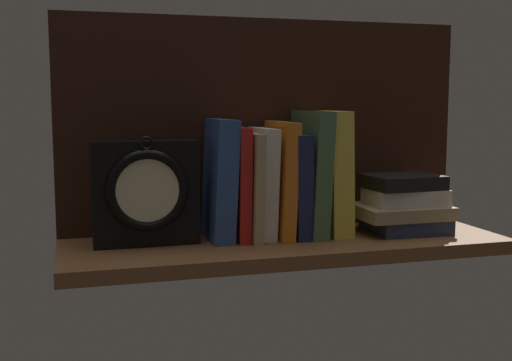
{
  "coord_description": "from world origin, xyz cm",
  "views": [
    {
      "loc": [
        -37.87,
        -110.31,
        25.35
      ],
      "look_at": [
        -4.66,
        3.96,
        10.73
      ],
      "focal_mm": 44.93,
      "sensor_mm": 36.0,
      "label": 1
    }
  ],
  "objects_px": {
    "book_tan_shortstories": "(249,185)",
    "book_white_catcher": "(262,183)",
    "book_red_requiem": "(237,183)",
    "book_yellow_seinlanguage": "(329,172)",
    "framed_clock": "(146,192)",
    "book_orange_pandolfini": "(278,179)",
    "book_green_romantic": "(310,173)",
    "book_stack_side": "(403,205)",
    "book_navy_bierce": "(293,185)",
    "book_blue_modern": "(220,180)"
  },
  "relations": [
    {
      "from": "book_tan_shortstories",
      "to": "book_white_catcher",
      "type": "height_order",
      "value": "book_white_catcher"
    },
    {
      "from": "book_red_requiem",
      "to": "book_tan_shortstories",
      "type": "bearing_deg",
      "value": 0.0
    },
    {
      "from": "book_yellow_seinlanguage",
      "to": "framed_clock",
      "type": "relative_size",
      "value": 1.21
    },
    {
      "from": "book_white_catcher",
      "to": "book_orange_pandolfini",
      "type": "relative_size",
      "value": 0.94
    },
    {
      "from": "book_red_requiem",
      "to": "book_tan_shortstories",
      "type": "distance_m",
      "value": 0.02
    },
    {
      "from": "book_white_catcher",
      "to": "book_green_romantic",
      "type": "distance_m",
      "value": 0.1
    },
    {
      "from": "book_red_requiem",
      "to": "book_stack_side",
      "type": "relative_size",
      "value": 1.18
    },
    {
      "from": "book_orange_pandolfini",
      "to": "book_yellow_seinlanguage",
      "type": "xyz_separation_m",
      "value": [
        0.1,
        0.0,
        0.01
      ]
    },
    {
      "from": "book_navy_bierce",
      "to": "book_yellow_seinlanguage",
      "type": "distance_m",
      "value": 0.08
    },
    {
      "from": "book_navy_bierce",
      "to": "book_stack_side",
      "type": "relative_size",
      "value": 1.1
    },
    {
      "from": "book_green_romantic",
      "to": "book_yellow_seinlanguage",
      "type": "relative_size",
      "value": 1.0
    },
    {
      "from": "framed_clock",
      "to": "book_tan_shortstories",
      "type": "bearing_deg",
      "value": 3.86
    },
    {
      "from": "book_blue_modern",
      "to": "book_green_romantic",
      "type": "distance_m",
      "value": 0.18
    },
    {
      "from": "book_blue_modern",
      "to": "book_white_catcher",
      "type": "bearing_deg",
      "value": 0.0
    },
    {
      "from": "book_white_catcher",
      "to": "book_yellow_seinlanguage",
      "type": "xyz_separation_m",
      "value": [
        0.14,
        0.0,
        0.02
      ]
    },
    {
      "from": "book_tan_shortstories",
      "to": "book_navy_bierce",
      "type": "relative_size",
      "value": 1.02
    },
    {
      "from": "book_blue_modern",
      "to": "book_navy_bierce",
      "type": "bearing_deg",
      "value": 0.0
    },
    {
      "from": "framed_clock",
      "to": "book_green_romantic",
      "type": "bearing_deg",
      "value": 2.37
    },
    {
      "from": "book_white_catcher",
      "to": "book_stack_side",
      "type": "distance_m",
      "value": 0.29
    },
    {
      "from": "book_orange_pandolfini",
      "to": "book_navy_bierce",
      "type": "distance_m",
      "value": 0.03
    },
    {
      "from": "book_red_requiem",
      "to": "book_green_romantic",
      "type": "relative_size",
      "value": 0.88
    },
    {
      "from": "book_blue_modern",
      "to": "book_yellow_seinlanguage",
      "type": "height_order",
      "value": "book_yellow_seinlanguage"
    },
    {
      "from": "book_blue_modern",
      "to": "book_navy_bierce",
      "type": "relative_size",
      "value": 1.15
    },
    {
      "from": "book_tan_shortstories",
      "to": "book_stack_side",
      "type": "distance_m",
      "value": 0.31
    },
    {
      "from": "book_red_requiem",
      "to": "book_orange_pandolfini",
      "type": "distance_m",
      "value": 0.08
    },
    {
      "from": "book_red_requiem",
      "to": "framed_clock",
      "type": "distance_m",
      "value": 0.17
    },
    {
      "from": "book_green_romantic",
      "to": "book_yellow_seinlanguage",
      "type": "xyz_separation_m",
      "value": [
        0.04,
        0.0,
        -0.0
      ]
    },
    {
      "from": "book_navy_bierce",
      "to": "framed_clock",
      "type": "distance_m",
      "value": 0.28
    },
    {
      "from": "book_yellow_seinlanguage",
      "to": "book_green_romantic",
      "type": "bearing_deg",
      "value": 180.0
    },
    {
      "from": "book_blue_modern",
      "to": "book_stack_side",
      "type": "distance_m",
      "value": 0.37
    },
    {
      "from": "framed_clock",
      "to": "book_stack_side",
      "type": "distance_m",
      "value": 0.5
    },
    {
      "from": "book_white_catcher",
      "to": "framed_clock",
      "type": "height_order",
      "value": "book_white_catcher"
    },
    {
      "from": "book_red_requiem",
      "to": "book_yellow_seinlanguage",
      "type": "height_order",
      "value": "book_yellow_seinlanguage"
    },
    {
      "from": "framed_clock",
      "to": "book_orange_pandolfini",
      "type": "bearing_deg",
      "value": 2.99
    },
    {
      "from": "book_tan_shortstories",
      "to": "framed_clock",
      "type": "distance_m",
      "value": 0.19
    },
    {
      "from": "book_red_requiem",
      "to": "book_stack_side",
      "type": "xyz_separation_m",
      "value": [
        0.33,
        -0.03,
        -0.05
      ]
    },
    {
      "from": "book_yellow_seinlanguage",
      "to": "book_stack_side",
      "type": "xyz_separation_m",
      "value": [
        0.14,
        -0.03,
        -0.07
      ]
    },
    {
      "from": "book_blue_modern",
      "to": "book_yellow_seinlanguage",
      "type": "bearing_deg",
      "value": 0.0
    },
    {
      "from": "book_red_requiem",
      "to": "book_white_catcher",
      "type": "bearing_deg",
      "value": 0.0
    },
    {
      "from": "framed_clock",
      "to": "book_stack_side",
      "type": "height_order",
      "value": "framed_clock"
    },
    {
      "from": "book_blue_modern",
      "to": "book_green_romantic",
      "type": "height_order",
      "value": "book_green_romantic"
    },
    {
      "from": "book_yellow_seinlanguage",
      "to": "book_white_catcher",
      "type": "bearing_deg",
      "value": 180.0
    },
    {
      "from": "book_orange_pandolfini",
      "to": "book_stack_side",
      "type": "height_order",
      "value": "book_orange_pandolfini"
    },
    {
      "from": "book_tan_shortstories",
      "to": "book_yellow_seinlanguage",
      "type": "height_order",
      "value": "book_yellow_seinlanguage"
    },
    {
      "from": "book_green_romantic",
      "to": "framed_clock",
      "type": "bearing_deg",
      "value": -177.63
    },
    {
      "from": "book_red_requiem",
      "to": "book_navy_bierce",
      "type": "xyz_separation_m",
      "value": [
        0.11,
        0.0,
        -0.01
      ]
    },
    {
      "from": "book_red_requiem",
      "to": "book_blue_modern",
      "type": "bearing_deg",
      "value": 180.0
    },
    {
      "from": "book_tan_shortstories",
      "to": "book_green_romantic",
      "type": "height_order",
      "value": "book_green_romantic"
    },
    {
      "from": "book_red_requiem",
      "to": "framed_clock",
      "type": "xyz_separation_m",
      "value": [
        -0.17,
        -0.01,
        -0.01
      ]
    },
    {
      "from": "book_tan_shortstories",
      "to": "book_stack_side",
      "type": "xyz_separation_m",
      "value": [
        0.31,
        -0.03,
        -0.05
      ]
    }
  ]
}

